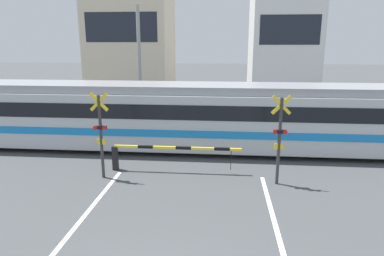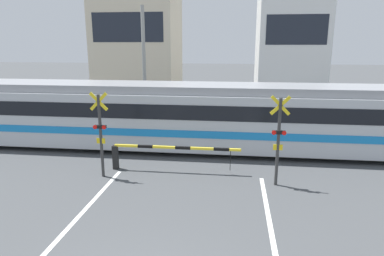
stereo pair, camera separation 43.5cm
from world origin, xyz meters
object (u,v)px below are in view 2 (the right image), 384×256
at_px(commuter_train, 164,114).
at_px(crossing_barrier_far, 230,121).
at_px(pedestrian, 211,108).
at_px(crossing_barrier_near, 154,152).
at_px(crossing_signal_right, 278,137).
at_px(crossing_signal_left, 100,131).

distance_m(commuter_train, crossing_barrier_far, 4.21).
relative_size(crossing_barrier_far, pedestrian, 2.95).
distance_m(commuter_train, crossing_barrier_near, 3.13).
height_order(crossing_barrier_far, crossing_signal_right, crossing_signal_right).
height_order(crossing_barrier_near, crossing_signal_right, crossing_signal_right).
bearing_deg(pedestrian, commuter_train, -108.81).
bearing_deg(crossing_signal_left, commuter_train, 67.86).
bearing_deg(crossing_barrier_near, crossing_signal_left, -154.54).
bearing_deg(crossing_barrier_near, crossing_signal_right, -10.29).
distance_m(crossing_barrier_near, crossing_barrier_far, 6.45).
height_order(crossing_barrier_far, pedestrian, pedestrian).
xyz_separation_m(commuter_train, crossing_signal_left, (-1.56, -3.84, 0.11)).
relative_size(commuter_train, crossing_barrier_near, 4.19).
bearing_deg(crossing_signal_right, crossing_barrier_near, 169.71).
bearing_deg(crossing_barrier_far, crossing_signal_right, -75.18).
distance_m(crossing_barrier_far, crossing_signal_left, 8.12).
distance_m(crossing_barrier_near, crossing_signal_left, 2.17).
bearing_deg(pedestrian, crossing_signal_left, -110.22).
bearing_deg(crossing_barrier_near, commuter_train, 93.62).
bearing_deg(crossing_barrier_far, pedestrian, 115.40).
bearing_deg(crossing_signal_right, pedestrian, 107.91).
height_order(crossing_signal_left, pedestrian, crossing_signal_left).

